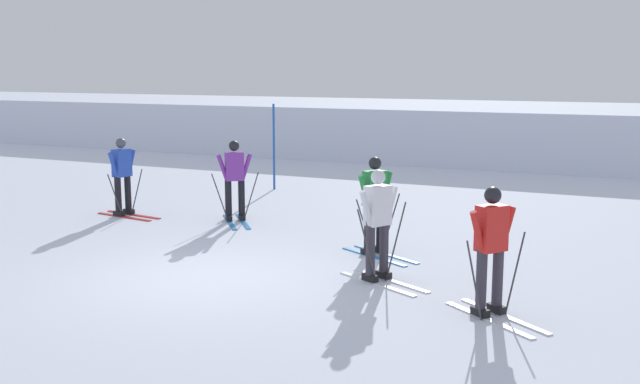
# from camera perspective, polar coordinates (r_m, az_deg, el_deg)

# --- Properties ---
(ground_plane) EXTENTS (120.00, 120.00, 0.00)m
(ground_plane) POSITION_cam_1_polar(r_m,az_deg,el_deg) (11.61, -9.25, -6.59)
(ground_plane) COLOR silver
(far_snow_ridge) EXTENTS (80.00, 8.66, 1.84)m
(far_snow_ridge) POSITION_cam_1_polar(r_m,az_deg,el_deg) (28.28, 11.94, 4.71)
(far_snow_ridge) COLOR silver
(far_snow_ridge) RESTS_ON ground
(skier_blue) EXTENTS (1.64, 1.00, 1.71)m
(skier_blue) POSITION_cam_1_polar(r_m,az_deg,el_deg) (16.65, -15.01, 1.32)
(skier_blue) COLOR red
(skier_blue) RESTS_ON ground
(skier_green) EXTENTS (1.59, 1.08, 1.71)m
(skier_green) POSITION_cam_1_polar(r_m,az_deg,el_deg) (12.73, 4.26, -0.83)
(skier_green) COLOR #237AC6
(skier_green) RESTS_ON ground
(skier_purple) EXTENTS (1.30, 1.47, 1.71)m
(skier_purple) POSITION_cam_1_polar(r_m,az_deg,el_deg) (15.62, -6.61, 1.06)
(skier_purple) COLOR #237AC6
(skier_purple) RESTS_ON ground
(skier_white) EXTENTS (1.60, 1.05, 1.71)m
(skier_white) POSITION_cam_1_polar(r_m,az_deg,el_deg) (11.14, 4.50, -2.32)
(skier_white) COLOR silver
(skier_white) RESTS_ON ground
(skier_red) EXTENTS (1.52, 1.23, 1.71)m
(skier_red) POSITION_cam_1_polar(r_m,az_deg,el_deg) (9.80, 13.09, -4.20)
(skier_red) COLOR silver
(skier_red) RESTS_ON ground
(trail_marker_pole) EXTENTS (0.06, 0.06, 2.28)m
(trail_marker_pole) POSITION_cam_1_polar(r_m,az_deg,el_deg) (19.65, -3.58, 3.50)
(trail_marker_pole) COLOR #1E56AD
(trail_marker_pole) RESTS_ON ground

